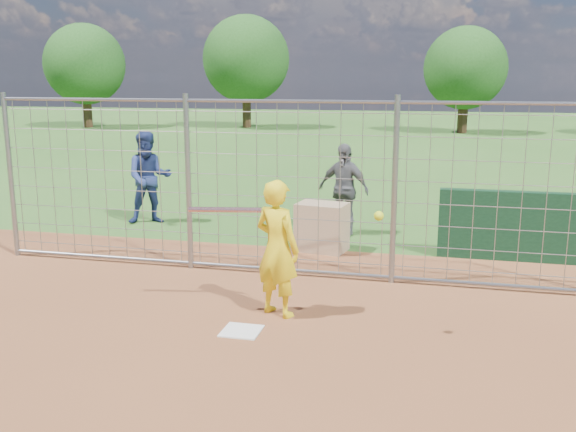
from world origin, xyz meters
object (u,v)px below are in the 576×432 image
(bystander_b, at_px, (343,189))
(equipment_bin, at_px, (322,227))
(bystander_a, at_px, (149,178))
(batter, at_px, (277,248))

(bystander_b, xyz_separation_m, equipment_bin, (-0.16, -1.22, -0.44))
(bystander_a, bearing_deg, equipment_bin, -44.59)
(bystander_a, relative_size, equipment_bin, 2.26)
(bystander_b, height_order, equipment_bin, bystander_b)
(bystander_a, xyz_separation_m, equipment_bin, (3.68, -1.25, -0.51))
(batter, relative_size, bystander_a, 0.92)
(equipment_bin, bearing_deg, batter, -80.17)
(bystander_a, relative_size, bystander_b, 1.08)
(bystander_b, bearing_deg, equipment_bin, -79.61)
(bystander_b, distance_m, equipment_bin, 1.31)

